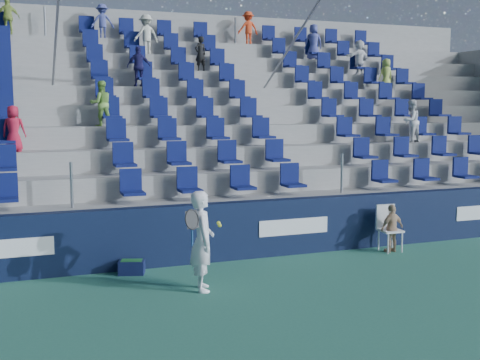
{
  "coord_description": "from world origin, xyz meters",
  "views": [
    {
      "loc": [
        -4.03,
        -8.39,
        3.13
      ],
      "look_at": [
        0.2,
        2.8,
        1.7
      ],
      "focal_mm": 45.0,
      "sensor_mm": 36.0,
      "label": 1
    }
  ],
  "objects": [
    {
      "name": "ground",
      "position": [
        0.0,
        0.0,
        0.0
      ],
      "size": [
        70.0,
        70.0,
        0.0
      ],
      "primitive_type": "plane",
      "color": "#31735B",
      "rests_on": "ground"
    },
    {
      "name": "sponsor_wall",
      "position": [
        0.0,
        3.15,
        0.6
      ],
      "size": [
        24.0,
        0.32,
        1.2
      ],
      "color": "#0E1733",
      "rests_on": "ground"
    },
    {
      "name": "grandstand",
      "position": [
        -0.0,
        8.25,
        2.14
      ],
      "size": [
        24.0,
        8.17,
        6.63
      ],
      "color": "#989893",
      "rests_on": "ground"
    },
    {
      "name": "tennis_player",
      "position": [
        -1.06,
        1.3,
        0.87
      ],
      "size": [
        0.69,
        0.7,
        1.74
      ],
      "color": "white",
      "rests_on": "ground"
    },
    {
      "name": "line_judge_chair",
      "position": [
        3.64,
        2.66,
        0.58
      ],
      "size": [
        0.48,
        0.49,
        1.02
      ],
      "color": "white",
      "rests_on": "ground"
    },
    {
      "name": "line_judge",
      "position": [
        3.64,
        2.5,
        0.53
      ],
      "size": [
        0.65,
        0.36,
        1.05
      ],
      "primitive_type": "imported",
      "rotation": [
        0.0,
        0.0,
        3.31
      ],
      "color": "tan",
      "rests_on": "ground"
    },
    {
      "name": "ball_bin",
      "position": [
        -2.02,
        2.75,
        0.15
      ],
      "size": [
        0.55,
        0.45,
        0.27
      ],
      "color": "#10173D",
      "rests_on": "ground"
    }
  ]
}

